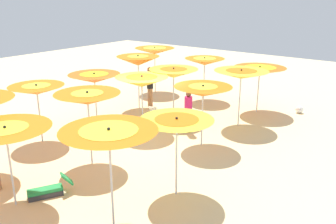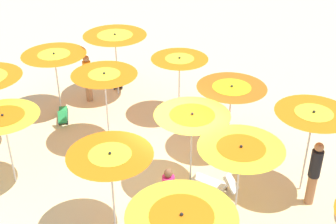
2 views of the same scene
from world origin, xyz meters
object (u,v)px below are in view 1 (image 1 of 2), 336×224
at_px(beach_umbrella_5, 205,62).
at_px(beach_umbrella_7, 142,82).
at_px(beach_umbrella_8, 88,99).
at_px(beach_umbrella_10, 260,70).
at_px(beach_umbrella_9, 6,135).
at_px(beach_umbrella_1, 138,61).
at_px(lounger_1, 48,189).
at_px(beach_umbrella_13, 177,125).
at_px(lounger_0, 149,119).
at_px(beach_umbrella_2, 94,78).
at_px(beach_umbrella_12, 203,91).
at_px(beach_umbrella_3, 37,90).
at_px(beach_ball, 299,109).
at_px(beach_umbrella_0, 155,51).
at_px(beach_umbrella_6, 174,73).
at_px(beach_umbrella_11, 241,75).
at_px(beachgoer_1, 188,111).
at_px(beach_umbrella_14, 109,137).
at_px(beachgoer_2, 150,86).

relative_size(beach_umbrella_5, beach_umbrella_7, 0.98).
relative_size(beach_umbrella_8, beach_umbrella_10, 1.04).
height_order(beach_umbrella_9, beach_umbrella_10, beach_umbrella_9).
bearing_deg(beach_umbrella_1, lounger_1, 24.69).
xyz_separation_m(beach_umbrella_13, lounger_0, (-3.71, -4.13, -1.77)).
height_order(beach_umbrella_2, lounger_0, beach_umbrella_2).
bearing_deg(beach_umbrella_12, beach_umbrella_8, -29.75).
xyz_separation_m(beach_umbrella_3, beach_umbrella_13, (-0.07, 6.03, 0.04)).
bearing_deg(beach_umbrella_9, lounger_1, 159.21).
xyz_separation_m(beach_umbrella_3, beach_ball, (-9.07, 6.29, -1.78)).
relative_size(beach_umbrella_5, beach_ball, 6.46).
bearing_deg(beach_umbrella_0, beach_umbrella_6, 49.36).
relative_size(beach_umbrella_6, beach_umbrella_11, 0.96).
distance_m(beach_umbrella_2, beach_ball, 9.16).
bearing_deg(beach_umbrella_12, beach_umbrella_9, -14.95).
height_order(beach_umbrella_2, beach_umbrella_13, beach_umbrella_13).
bearing_deg(beach_umbrella_13, lounger_0, -131.96).
bearing_deg(beach_ball, beachgoer_1, -27.53).
distance_m(beach_umbrella_5, beach_umbrella_11, 3.92).
relative_size(beach_umbrella_7, beach_umbrella_14, 0.91).
bearing_deg(beachgoer_2, lounger_1, -61.16).
bearing_deg(beach_umbrella_12, beach_umbrella_1, -112.60).
relative_size(beach_umbrella_0, beach_umbrella_1, 0.98).
bearing_deg(beach_umbrella_1, beach_umbrella_8, 27.66).
xyz_separation_m(beach_umbrella_0, beach_ball, (-1.08, 7.55, -2.06)).
xyz_separation_m(beach_umbrella_2, beach_ball, (-6.53, 6.17, -1.75)).
relative_size(beach_umbrella_3, beach_umbrella_8, 0.91).
bearing_deg(beach_umbrella_7, beach_umbrella_9, 9.13).
distance_m(beach_umbrella_6, beach_umbrella_10, 3.93).
distance_m(beach_umbrella_2, beach_umbrella_9, 6.21).
relative_size(beach_umbrella_5, beachgoer_1, 1.32).
bearing_deg(lounger_0, beach_umbrella_11, 107.41).
height_order(beach_umbrella_0, beach_umbrella_5, beach_umbrella_0).
relative_size(beach_umbrella_1, beach_umbrella_5, 1.15).
height_order(beach_umbrella_9, beach_ball, beach_umbrella_9).
bearing_deg(beach_umbrella_6, beach_umbrella_14, 26.51).
bearing_deg(beach_umbrella_12, beach_umbrella_10, -179.08).
xyz_separation_m(lounger_1, beach_ball, (-11.20, 2.88, -0.02)).
bearing_deg(beach_umbrella_5, beachgoer_1, 24.99).
relative_size(beach_umbrella_3, beach_umbrella_6, 0.97).
xyz_separation_m(beach_umbrella_1, lounger_1, (7.40, 3.40, -2.03)).
bearing_deg(beach_umbrella_10, beach_ball, 122.46).
distance_m(beach_umbrella_7, beach_umbrella_14, 6.23).
relative_size(beach_umbrella_7, beach_umbrella_11, 0.95).
bearing_deg(beach_ball, beach_umbrella_1, -58.86).
bearing_deg(beach_umbrella_3, beach_umbrella_12, 124.66).
relative_size(beach_umbrella_9, beach_umbrella_11, 0.94).
relative_size(beach_umbrella_13, beachgoer_1, 1.33).
bearing_deg(beach_umbrella_9, beachgoer_2, -161.91).
relative_size(beach_umbrella_11, lounger_1, 1.96).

